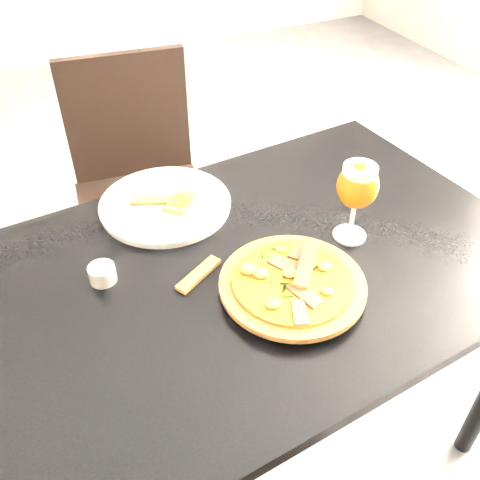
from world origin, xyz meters
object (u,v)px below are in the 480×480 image
chair_far (141,187)px  pizza (292,282)px  beer_glass (358,186)px  dining_table (260,288)px

chair_far → pizza: bearing=-77.3°
beer_glass → pizza: bearing=-153.8°
dining_table → beer_glass: 0.32m
pizza → chair_far: bearing=96.9°
dining_table → pizza: pizza is taller
pizza → beer_glass: bearing=26.2°
dining_table → pizza: size_ratio=4.28×
dining_table → beer_glass: beer_glass is taller
chair_far → beer_glass: size_ratio=4.82×
chair_far → pizza: 0.89m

